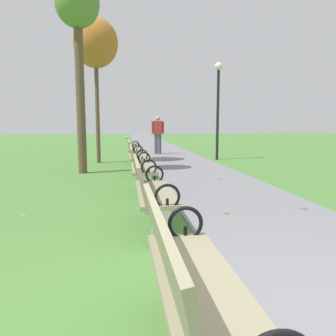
{
  "coord_description": "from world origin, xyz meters",
  "views": [
    {
      "loc": [
        -0.85,
        -1.75,
        1.34
      ],
      "look_at": [
        -0.05,
        4.07,
        0.55
      ],
      "focal_mm": 35.93,
      "sensor_mm": 36.0,
      "label": 1
    }
  ],
  "objects_px": {
    "park_bench_4": "(136,157)",
    "tree_1": "(78,15)",
    "park_bench_1": "(191,286)",
    "tree_2": "(96,44)",
    "park_bench_2": "(151,192)",
    "pedestrian_walking": "(158,133)",
    "lamp_post": "(218,96)",
    "park_bench_3": "(141,168)",
    "park_bench_5": "(133,149)"
  },
  "relations": [
    {
      "from": "park_bench_4",
      "to": "tree_1",
      "type": "height_order",
      "value": "tree_1"
    },
    {
      "from": "park_bench_1",
      "to": "tree_2",
      "type": "height_order",
      "value": "tree_2"
    },
    {
      "from": "park_bench_2",
      "to": "tree_2",
      "type": "distance_m",
      "value": 8.26
    },
    {
      "from": "pedestrian_walking",
      "to": "lamp_post",
      "type": "height_order",
      "value": "lamp_post"
    },
    {
      "from": "park_bench_3",
      "to": "park_bench_2",
      "type": "bearing_deg",
      "value": -90.0
    },
    {
      "from": "park_bench_4",
      "to": "lamp_post",
      "type": "height_order",
      "value": "lamp_post"
    },
    {
      "from": "park_bench_5",
      "to": "tree_2",
      "type": "bearing_deg",
      "value": 155.83
    },
    {
      "from": "park_bench_1",
      "to": "pedestrian_walking",
      "type": "relative_size",
      "value": 0.99
    },
    {
      "from": "tree_1",
      "to": "park_bench_2",
      "type": "bearing_deg",
      "value": -74.63
    },
    {
      "from": "park_bench_5",
      "to": "lamp_post",
      "type": "relative_size",
      "value": 0.46
    },
    {
      "from": "park_bench_2",
      "to": "park_bench_5",
      "type": "distance_m",
      "value": 6.94
    },
    {
      "from": "park_bench_3",
      "to": "tree_1",
      "type": "relative_size",
      "value": 0.32
    },
    {
      "from": "tree_2",
      "to": "pedestrian_walking",
      "type": "xyz_separation_m",
      "value": [
        2.32,
        2.81,
        -2.95
      ]
    },
    {
      "from": "park_bench_1",
      "to": "park_bench_2",
      "type": "distance_m",
      "value": 2.46
    },
    {
      "from": "park_bench_3",
      "to": "park_bench_5",
      "type": "height_order",
      "value": "same"
    },
    {
      "from": "park_bench_2",
      "to": "lamp_post",
      "type": "height_order",
      "value": "lamp_post"
    },
    {
      "from": "park_bench_4",
      "to": "lamp_post",
      "type": "xyz_separation_m",
      "value": [
        3.11,
        3.31,
        1.82
      ]
    },
    {
      "from": "park_bench_1",
      "to": "park_bench_5",
      "type": "relative_size",
      "value": 1.0
    },
    {
      "from": "tree_1",
      "to": "lamp_post",
      "type": "height_order",
      "value": "tree_1"
    },
    {
      "from": "park_bench_3",
      "to": "lamp_post",
      "type": "relative_size",
      "value": 0.46
    },
    {
      "from": "park_bench_4",
      "to": "lamp_post",
      "type": "bearing_deg",
      "value": 46.83
    },
    {
      "from": "park_bench_1",
      "to": "lamp_post",
      "type": "distance_m",
      "value": 10.91
    },
    {
      "from": "park_bench_3",
      "to": "tree_2",
      "type": "relative_size",
      "value": 0.34
    },
    {
      "from": "park_bench_2",
      "to": "tree_1",
      "type": "xyz_separation_m",
      "value": [
        -1.4,
        5.1,
        3.58
      ]
    },
    {
      "from": "pedestrian_walking",
      "to": "park_bench_1",
      "type": "bearing_deg",
      "value": -95.33
    },
    {
      "from": "park_bench_4",
      "to": "pedestrian_walking",
      "type": "height_order",
      "value": "pedestrian_walking"
    },
    {
      "from": "pedestrian_walking",
      "to": "lamp_post",
      "type": "distance_m",
      "value": 3.38
    },
    {
      "from": "park_bench_1",
      "to": "park_bench_5",
      "type": "distance_m",
      "value": 9.4
    },
    {
      "from": "park_bench_5",
      "to": "lamp_post",
      "type": "distance_m",
      "value": 3.71
    },
    {
      "from": "park_bench_5",
      "to": "pedestrian_walking",
      "type": "distance_m",
      "value": 3.55
    },
    {
      "from": "park_bench_1",
      "to": "lamp_post",
      "type": "bearing_deg",
      "value": 73.19
    },
    {
      "from": "lamp_post",
      "to": "park_bench_2",
      "type": "bearing_deg",
      "value": -111.65
    },
    {
      "from": "park_bench_1",
      "to": "tree_2",
      "type": "distance_m",
      "value": 10.53
    },
    {
      "from": "park_bench_3",
      "to": "park_bench_4",
      "type": "bearing_deg",
      "value": 90.0
    },
    {
      "from": "park_bench_5",
      "to": "pedestrian_walking",
      "type": "bearing_deg",
      "value": 70.33
    },
    {
      "from": "tree_1",
      "to": "lamp_post",
      "type": "distance_m",
      "value": 5.56
    },
    {
      "from": "lamp_post",
      "to": "park_bench_4",
      "type": "bearing_deg",
      "value": -133.17
    },
    {
      "from": "park_bench_4",
      "to": "tree_2",
      "type": "bearing_deg",
      "value": 111.18
    },
    {
      "from": "park_bench_3",
      "to": "tree_2",
      "type": "bearing_deg",
      "value": 102.46
    },
    {
      "from": "park_bench_4",
      "to": "pedestrian_walking",
      "type": "relative_size",
      "value": 0.99
    },
    {
      "from": "tree_1",
      "to": "tree_2",
      "type": "xyz_separation_m",
      "value": [
        0.27,
        2.35,
        -0.19
      ]
    },
    {
      "from": "park_bench_2",
      "to": "tree_2",
      "type": "height_order",
      "value": "tree_2"
    },
    {
      "from": "park_bench_2",
      "to": "tree_1",
      "type": "height_order",
      "value": "tree_1"
    },
    {
      "from": "park_bench_2",
      "to": "park_bench_5",
      "type": "xyz_separation_m",
      "value": [
        0.0,
        6.94,
        0.0
      ]
    },
    {
      "from": "park_bench_3",
      "to": "tree_1",
      "type": "bearing_deg",
      "value": 116.73
    },
    {
      "from": "park_bench_5",
      "to": "tree_1",
      "type": "relative_size",
      "value": 0.32
    },
    {
      "from": "park_bench_1",
      "to": "park_bench_3",
      "type": "bearing_deg",
      "value": 90.0
    },
    {
      "from": "park_bench_1",
      "to": "park_bench_4",
      "type": "height_order",
      "value": "same"
    },
    {
      "from": "park_bench_5",
      "to": "tree_1",
      "type": "bearing_deg",
      "value": -127.32
    },
    {
      "from": "park_bench_2",
      "to": "tree_2",
      "type": "relative_size",
      "value": 0.34
    }
  ]
}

